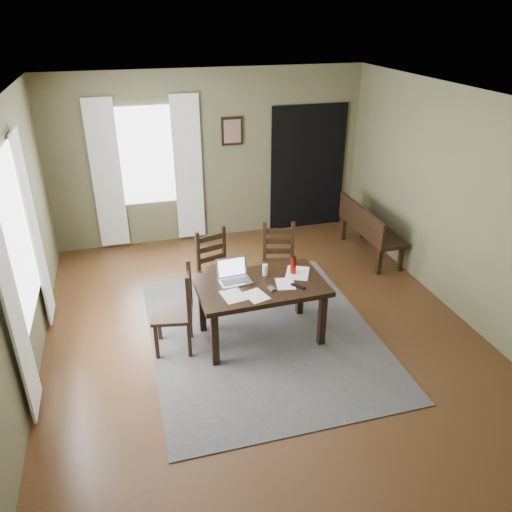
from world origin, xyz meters
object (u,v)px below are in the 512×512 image
object	(u,v)px
bench	(368,226)
laptop	(233,275)
chair_back_right	(279,263)
chair_back_left	(217,270)
dining_table	(261,290)
water_bottle	(293,265)
chair_end	(177,311)

from	to	relation	value
bench	laptop	world-z (taller)	laptop
chair_back_right	chair_back_left	bearing A→B (deg)	-168.44
dining_table	water_bottle	bearing A→B (deg)	15.15
dining_table	chair_back_right	xyz separation A→B (m)	(0.50, 0.86, -0.15)
bench	water_bottle	size ratio (longest dim) A/B	6.19
dining_table	water_bottle	distance (m)	0.49
chair_back_left	bench	bearing A→B (deg)	0.97
dining_table	chair_back_right	world-z (taller)	chair_back_right
chair_back_left	chair_end	bearing A→B (deg)	-141.88
dining_table	chair_end	bearing A→B (deg)	175.33
dining_table	laptop	size ratio (longest dim) A/B	3.91
chair_back_left	water_bottle	world-z (taller)	chair_back_left
dining_table	chair_end	size ratio (longest dim) A/B	1.45
dining_table	laptop	distance (m)	0.35
chair_back_right	bench	world-z (taller)	chair_back_right
laptop	bench	bearing A→B (deg)	27.17
chair_end	chair_back_left	distance (m)	1.05
bench	laptop	size ratio (longest dim) A/B	3.84
laptop	dining_table	bearing A→B (deg)	-34.73
dining_table	water_bottle	size ratio (longest dim) A/B	6.29
chair_end	chair_back_left	size ratio (longest dim) A/B	1.02
chair_end	laptop	xyz separation A→B (m)	(0.67, 0.12, 0.30)
chair_end	chair_back_right	xyz separation A→B (m)	(1.44, 0.82, -0.01)
bench	chair_back_right	bearing A→B (deg)	115.25
chair_end	dining_table	bearing A→B (deg)	97.20
chair_end	laptop	world-z (taller)	chair_end
dining_table	bench	bearing A→B (deg)	35.37
dining_table	water_bottle	world-z (taller)	water_bottle
dining_table	laptop	world-z (taller)	laptop
bench	water_bottle	bearing A→B (deg)	131.01
water_bottle	bench	bearing A→B (deg)	41.01
laptop	chair_end	bearing A→B (deg)	-174.25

